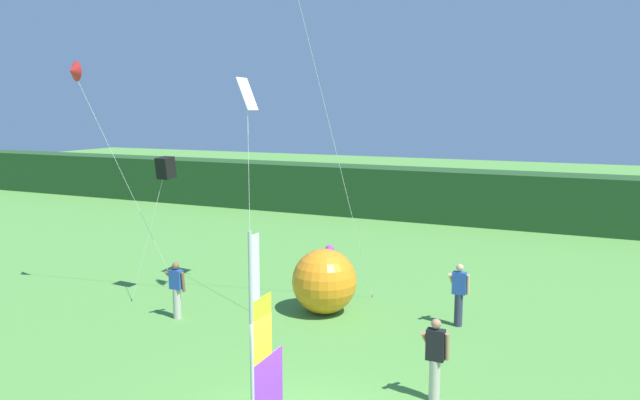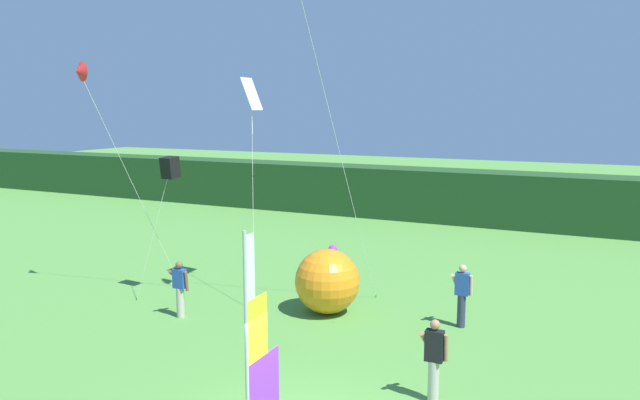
% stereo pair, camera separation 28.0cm
% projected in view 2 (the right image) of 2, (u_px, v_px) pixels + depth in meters
% --- Properties ---
extents(distant_treeline, '(80.00, 2.40, 2.65)m').
position_uv_depth(distant_treeline, '(500.00, 199.00, 30.06)').
color(distant_treeline, '#1E421E').
rests_on(distant_treeline, ground).
extents(banner_flag, '(0.06, 1.03, 3.97)m').
position_uv_depth(banner_flag, '(257.00, 353.00, 9.78)').
color(banner_flag, '#B7B7BC').
rests_on(banner_flag, ground).
extents(person_near_banner, '(0.55, 0.48, 1.71)m').
position_uv_depth(person_near_banner, '(462.00, 294.00, 16.09)').
color(person_near_banner, '#2D334C').
rests_on(person_near_banner, ground).
extents(person_mid_field, '(0.55, 0.48, 1.61)m').
position_uv_depth(person_mid_field, '(180.00, 288.00, 16.86)').
color(person_mid_field, '#B7B2A3').
rests_on(person_mid_field, ground).
extents(person_far_left, '(0.55, 0.48, 1.71)m').
position_uv_depth(person_far_left, '(434.00, 358.00, 11.98)').
color(person_far_left, '#B7B2A3').
rests_on(person_far_left, ground).
extents(inflatable_balloon, '(1.86, 1.86, 1.90)m').
position_uv_depth(inflatable_balloon, '(327.00, 281.00, 17.22)').
color(inflatable_balloon, orange).
rests_on(inflatable_balloon, ground).
extents(kite_red_delta_0, '(2.19, 2.20, 7.18)m').
position_uv_depth(kite_red_delta_0, '(80.00, 73.00, 17.84)').
color(kite_red_delta_0, brown).
rests_on(kite_red_delta_0, ground).
extents(kite_black_box_1, '(1.18, 0.94, 4.39)m').
position_uv_depth(kite_black_box_1, '(170.00, 168.00, 18.08)').
color(kite_black_box_1, brown).
rests_on(kite_black_box_1, ground).
extents(kite_white_diamond_3, '(1.30, 2.16, 6.73)m').
position_uv_depth(kite_white_diamond_3, '(252.00, 101.00, 18.47)').
color(kite_white_diamond_3, brown).
rests_on(kite_white_diamond_3, ground).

